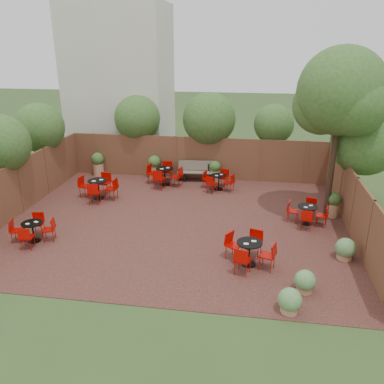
# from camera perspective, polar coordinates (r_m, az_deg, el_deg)

# --- Properties ---
(ground) EXTENTS (80.00, 80.00, 0.00)m
(ground) POSITION_cam_1_polar(r_m,az_deg,el_deg) (14.47, -2.17, -4.30)
(ground) COLOR #354F23
(ground) RESTS_ON ground
(courtyard_paving) EXTENTS (12.00, 10.00, 0.02)m
(courtyard_paving) POSITION_cam_1_polar(r_m,az_deg,el_deg) (14.46, -2.17, -4.26)
(courtyard_paving) COLOR #351915
(courtyard_paving) RESTS_ON ground
(fence_back) EXTENTS (12.00, 0.08, 2.00)m
(fence_back) POSITION_cam_1_polar(r_m,az_deg,el_deg) (18.76, 0.66, 4.89)
(fence_back) COLOR brown
(fence_back) RESTS_ON ground
(fence_left) EXTENTS (0.08, 10.00, 2.00)m
(fence_left) POSITION_cam_1_polar(r_m,az_deg,el_deg) (16.27, -23.46, 0.61)
(fence_left) COLOR brown
(fence_left) RESTS_ON ground
(fence_right) EXTENTS (0.08, 10.00, 2.00)m
(fence_right) POSITION_cam_1_polar(r_m,az_deg,el_deg) (14.27, 22.18, -1.90)
(fence_right) COLOR brown
(fence_right) RESTS_ON ground
(neighbour_building) EXTENTS (5.00, 4.00, 8.00)m
(neighbour_building) POSITION_cam_1_polar(r_m,az_deg,el_deg) (22.12, -10.17, 14.91)
(neighbour_building) COLOR beige
(neighbour_building) RESTS_ON ground
(overhang_foliage) EXTENTS (15.50, 10.29, 2.48)m
(overhang_foliage) POSITION_cam_1_polar(r_m,az_deg,el_deg) (16.68, -4.08, 8.74)
(overhang_foliage) COLOR #2E531B
(overhang_foliage) RESTS_ON ground
(courtyard_tree) EXTENTS (3.02, 2.96, 6.05)m
(courtyard_tree) POSITION_cam_1_polar(r_m,az_deg,el_deg) (14.53, 20.55, 12.67)
(courtyard_tree) COLOR black
(courtyard_tree) RESTS_ON courtyard_paving
(park_bench_left) EXTENTS (1.51, 0.59, 0.91)m
(park_bench_left) POSITION_cam_1_polar(r_m,az_deg,el_deg) (18.56, 0.28, 3.07)
(park_bench_left) COLOR brown
(park_bench_left) RESTS_ON courtyard_paving
(park_bench_right) EXTENTS (1.54, 0.60, 0.93)m
(park_bench_right) POSITION_cam_1_polar(r_m,az_deg,el_deg) (18.52, 1.10, 3.06)
(park_bench_right) COLOR brown
(park_bench_right) RESTS_ON courtyard_paving
(bistro_tables) EXTENTS (10.34, 8.00, 0.91)m
(bistro_tables) POSITION_cam_1_polar(r_m,az_deg,el_deg) (15.26, -2.91, -1.12)
(bistro_tables) COLOR black
(bistro_tables) RESTS_ON courtyard_paving
(planters) EXTENTS (10.98, 3.93, 1.12)m
(planters) POSITION_cam_1_polar(r_m,az_deg,el_deg) (18.12, -2.34, 2.94)
(planters) COLOR #A97554
(planters) RESTS_ON courtyard_paving
(low_shrubs) EXTENTS (2.42, 3.41, 0.66)m
(low_shrubs) POSITION_cam_1_polar(r_m,az_deg,el_deg) (11.34, 17.57, -11.08)
(low_shrubs) COLOR #A97554
(low_shrubs) RESTS_ON courtyard_paving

